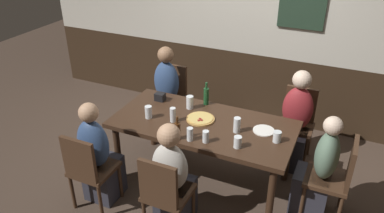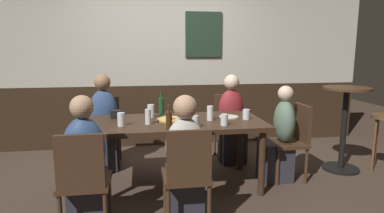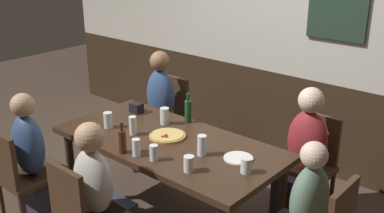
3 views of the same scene
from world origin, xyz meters
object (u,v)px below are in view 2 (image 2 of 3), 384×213
(beer_bottle_brown, at_px, (169,120))
(person_right_far, at_px, (232,125))
(chair_left_far, at_px, (105,127))
(person_left_far, at_px, (104,129))
(person_head_east, at_px, (279,141))
(beer_glass_half, at_px, (246,115))
(pint_glass_pale, at_px, (224,121))
(pint_glass_stout, at_px, (210,114))
(tumbler_short, at_px, (148,118))
(pint_glass_amber, at_px, (151,112))
(person_left_near, at_px, (87,172))
(highball_clear, at_px, (121,120))
(chair_mid_near, at_px, (187,172))
(chair_right_far, at_px, (228,122))
(tumbler_water, at_px, (181,122))
(plate_white_large, at_px, (229,117))
(side_bar_table, at_px, (344,122))
(beer_glass_tall, at_px, (195,122))
(dining_table, at_px, (176,128))
(chair_head_east, at_px, (293,137))
(beer_bottle_green, at_px, (161,105))
(chair_left_near, at_px, (83,178))
(person_mid_near, at_px, (185,167))
(condiment_caddy, at_px, (116,114))
(pizza, at_px, (171,119))

(beer_bottle_brown, bearing_deg, person_right_far, 49.57)
(chair_left_far, bearing_deg, person_left_far, -90.00)
(person_head_east, height_order, beer_glass_half, person_head_east)
(pint_glass_pale, bearing_deg, chair_left_far, 138.34)
(pint_glass_stout, xyz_separation_m, tumbler_short, (-0.67, -0.08, -0.01))
(chair_left_far, bearing_deg, pint_glass_amber, -48.42)
(person_left_near, bearing_deg, pint_glass_amber, 58.23)
(highball_clear, distance_m, beer_bottle_brown, 0.52)
(chair_mid_near, xyz_separation_m, pint_glass_stout, (0.37, 0.84, 0.32))
(person_right_far, bearing_deg, chair_mid_near, -117.75)
(chair_left_far, bearing_deg, chair_right_far, 0.00)
(tumbler_water, distance_m, plate_white_large, 0.76)
(chair_left_far, distance_m, pint_glass_amber, 0.92)
(tumbler_water, relative_size, side_bar_table, 0.13)
(pint_glass_amber, distance_m, beer_bottle_brown, 0.63)
(person_right_far, distance_m, beer_glass_tall, 1.27)
(dining_table, height_order, side_bar_table, side_bar_table)
(chair_right_far, distance_m, person_left_far, 1.68)
(tumbler_water, bearing_deg, chair_head_east, 14.90)
(highball_clear, bearing_deg, pint_glass_pale, -7.37)
(chair_head_east, relative_size, plate_white_large, 4.01)
(person_head_east, bearing_deg, beer_bottle_green, 163.81)
(tumbler_short, bearing_deg, person_left_far, 123.09)
(chair_head_east, height_order, chair_left_near, same)
(person_left_near, relative_size, beer_glass_half, 10.28)
(chair_left_near, distance_m, pint_glass_stout, 1.51)
(person_mid_near, height_order, person_right_far, person_right_far)
(person_right_far, bearing_deg, chair_right_far, 90.00)
(highball_clear, height_order, tumbler_short, tumbler_short)
(chair_right_far, height_order, pint_glass_stout, pint_glass_stout)
(beer_bottle_brown, relative_size, condiment_caddy, 2.26)
(pizza, bearing_deg, chair_right_far, 43.42)
(person_mid_near, xyz_separation_m, side_bar_table, (2.11, 0.87, 0.14))
(pint_glass_pale, bearing_deg, pizza, 147.95)
(person_right_far, distance_m, highball_clear, 1.67)
(person_left_far, distance_m, tumbler_water, 1.40)
(person_left_near, bearing_deg, plate_white_large, 29.03)
(chair_left_near, height_order, person_right_far, person_right_far)
(tumbler_water, distance_m, pint_glass_pale, 0.46)
(chair_mid_near, relative_size, chair_right_far, 1.00)
(person_right_far, height_order, tumbler_short, person_right_far)
(chair_mid_near, relative_size, plate_white_large, 4.01)
(person_mid_near, xyz_separation_m, beer_bottle_brown, (-0.11, 0.32, 0.36))
(person_right_far, bearing_deg, pizza, -142.63)
(person_left_near, bearing_deg, dining_table, 40.44)
(person_head_east, distance_m, person_left_far, 2.16)
(dining_table, relative_size, beer_bottle_green, 7.07)
(pizza, distance_m, beer_bottle_green, 0.37)
(dining_table, xyz_separation_m, person_left_near, (-0.83, -0.71, -0.18))
(person_left_near, relative_size, tumbler_short, 7.22)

